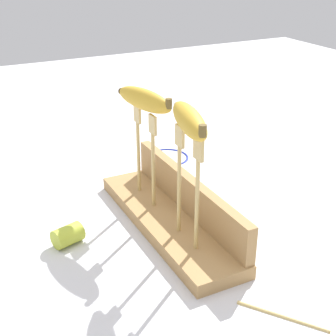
{
  "coord_description": "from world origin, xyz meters",
  "views": [
    {
      "loc": [
        0.72,
        -0.36,
        0.5
      ],
      "look_at": [
        0.0,
        0.0,
        0.13
      ],
      "focal_mm": 52.32,
      "sensor_mm": 36.0,
      "label": 1
    }
  ],
  "objects_px": {
    "fork_fallen_near": "(312,325)",
    "banana_raised_right": "(189,120)",
    "fork_stand_right": "(188,178)",
    "banana_raised_left": "(144,99)",
    "wire_coil": "(167,157)",
    "banana_chunk_near": "(68,235)",
    "fork_stand_left": "(145,147)"
  },
  "relations": [
    {
      "from": "fork_stand_left",
      "to": "wire_coil",
      "type": "distance_m",
      "value": 0.29
    },
    {
      "from": "banana_raised_right",
      "to": "banana_chunk_near",
      "type": "bearing_deg",
      "value": -122.78
    },
    {
      "from": "fork_stand_left",
      "to": "banana_raised_right",
      "type": "height_order",
      "value": "banana_raised_right"
    },
    {
      "from": "banana_chunk_near",
      "to": "wire_coil",
      "type": "distance_m",
      "value": 0.42
    },
    {
      "from": "wire_coil",
      "to": "banana_raised_left",
      "type": "bearing_deg",
      "value": -36.09
    },
    {
      "from": "banana_chunk_near",
      "to": "banana_raised_left",
      "type": "bearing_deg",
      "value": 107.04
    },
    {
      "from": "fork_fallen_near",
      "to": "banana_chunk_near",
      "type": "bearing_deg",
      "value": -145.42
    },
    {
      "from": "fork_fallen_near",
      "to": "banana_chunk_near",
      "type": "distance_m",
      "value": 0.44
    },
    {
      "from": "fork_stand_right",
      "to": "banana_raised_left",
      "type": "xyz_separation_m",
      "value": [
        -0.17,
        -0.0,
        0.09
      ]
    },
    {
      "from": "fork_fallen_near",
      "to": "wire_coil",
      "type": "relative_size",
      "value": 1.37
    },
    {
      "from": "fork_stand_right",
      "to": "banana_chunk_near",
      "type": "relative_size",
      "value": 3.28
    },
    {
      "from": "banana_raised_left",
      "to": "fork_fallen_near",
      "type": "distance_m",
      "value": 0.48
    },
    {
      "from": "banana_raised_left",
      "to": "banana_raised_right",
      "type": "bearing_deg",
      "value": 0.01
    },
    {
      "from": "fork_stand_right",
      "to": "banana_raised_right",
      "type": "relative_size",
      "value": 1.24
    },
    {
      "from": "banana_raised_right",
      "to": "fork_stand_left",
      "type": "bearing_deg",
      "value": -179.99
    },
    {
      "from": "fork_stand_left",
      "to": "banana_raised_right",
      "type": "bearing_deg",
      "value": 0.01
    },
    {
      "from": "banana_raised_left",
      "to": "banana_chunk_near",
      "type": "height_order",
      "value": "banana_raised_left"
    },
    {
      "from": "fork_stand_left",
      "to": "wire_coil",
      "type": "height_order",
      "value": "fork_stand_left"
    },
    {
      "from": "fork_stand_right",
      "to": "banana_chunk_near",
      "type": "bearing_deg",
      "value": -122.8
    },
    {
      "from": "fork_stand_left",
      "to": "banana_chunk_near",
      "type": "bearing_deg",
      "value": -72.98
    },
    {
      "from": "fork_fallen_near",
      "to": "banana_raised_left",
      "type": "bearing_deg",
      "value": -170.57
    },
    {
      "from": "banana_raised_right",
      "to": "banana_chunk_near",
      "type": "distance_m",
      "value": 0.31
    },
    {
      "from": "fork_stand_right",
      "to": "banana_raised_right",
      "type": "distance_m",
      "value": 0.1
    },
    {
      "from": "fork_fallen_near",
      "to": "banana_raised_right",
      "type": "bearing_deg",
      "value": -164.26
    },
    {
      "from": "fork_stand_left",
      "to": "fork_fallen_near",
      "type": "xyz_separation_m",
      "value": [
        0.42,
        0.07,
        -0.13
      ]
    },
    {
      "from": "banana_raised_left",
      "to": "wire_coil",
      "type": "xyz_separation_m",
      "value": [
        -0.21,
        0.15,
        -0.23
      ]
    },
    {
      "from": "banana_chunk_near",
      "to": "fork_stand_right",
      "type": "bearing_deg",
      "value": 57.2
    },
    {
      "from": "banana_raised_left",
      "to": "fork_fallen_near",
      "type": "bearing_deg",
      "value": 9.43
    },
    {
      "from": "fork_stand_right",
      "to": "banana_raised_right",
      "type": "xyz_separation_m",
      "value": [
        -0.0,
        0.0,
        0.1
      ]
    },
    {
      "from": "fork_fallen_near",
      "to": "wire_coil",
      "type": "xyz_separation_m",
      "value": [
        -0.63,
        0.08,
        -0.0
      ]
    },
    {
      "from": "fork_stand_left",
      "to": "fork_stand_right",
      "type": "relative_size",
      "value": 0.93
    },
    {
      "from": "banana_chunk_near",
      "to": "wire_coil",
      "type": "height_order",
      "value": "banana_chunk_near"
    }
  ]
}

